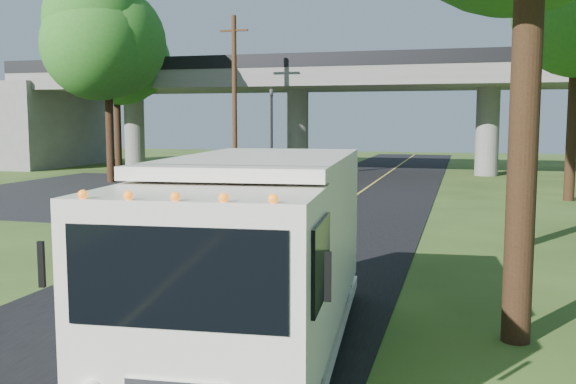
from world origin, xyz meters
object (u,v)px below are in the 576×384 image
at_px(tree_left_lot, 109,35).
at_px(step_van, 255,250).
at_px(tree_left_far, 117,56).
at_px(red_sedan, 176,180).
at_px(pedestrian, 218,184).
at_px(utility_pole, 235,98).
at_px(traffic_signal, 272,124).

relative_size(tree_left_lot, step_van, 1.49).
bearing_deg(tree_left_far, red_sedan, -48.48).
xyz_separation_m(tree_left_far, pedestrian, (12.37, -14.19, -6.48)).
height_order(utility_pole, pedestrian, utility_pole).
distance_m(utility_pole, pedestrian, 11.39).
bearing_deg(step_van, pedestrian, 108.39).
xyz_separation_m(tree_left_lot, tree_left_far, (-3.00, 6.00, -0.45)).
distance_m(step_van, red_sedan, 21.57).
bearing_deg(step_van, traffic_signal, 101.17).
relative_size(traffic_signal, step_van, 0.74).
bearing_deg(red_sedan, tree_left_lot, 42.40).
relative_size(utility_pole, tree_left_far, 0.91).
bearing_deg(utility_pole, pedestrian, -73.46).
distance_m(tree_left_lot, tree_left_far, 6.72).
bearing_deg(pedestrian, tree_left_lot, -8.43).
bearing_deg(tree_left_lot, tree_left_far, 116.57).
xyz_separation_m(tree_left_lot, step_van, (15.58, -22.47, -6.34)).
height_order(tree_left_lot, red_sedan, tree_left_lot).
bearing_deg(tree_left_far, utility_pole, -22.43).
distance_m(tree_left_far, pedestrian, 19.91).
bearing_deg(traffic_signal, tree_left_far, 170.35).
bearing_deg(tree_left_lot, step_van, -55.26).
height_order(traffic_signal, red_sedan, traffic_signal).
height_order(red_sedan, pedestrian, pedestrian).
bearing_deg(utility_pole, tree_left_far, 157.57).
distance_m(step_van, pedestrian, 15.58).
relative_size(tree_left_lot, red_sedan, 2.46).
relative_size(utility_pole, red_sedan, 2.11).
height_order(step_van, red_sedan, step_van).
xyz_separation_m(tree_left_lot, red_sedan, (5.39, -3.48, -7.28)).
bearing_deg(tree_left_lot, pedestrian, -41.16).
bearing_deg(step_van, tree_left_far, 118.01).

